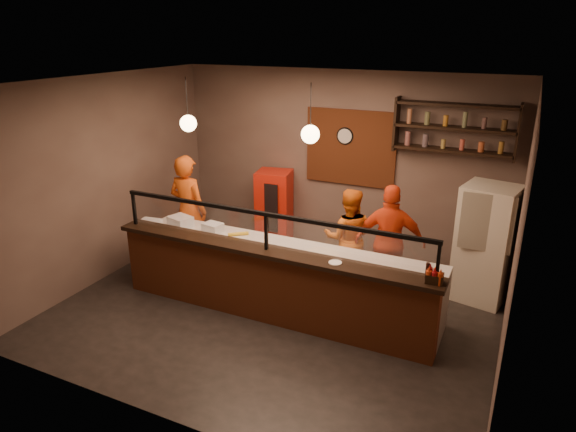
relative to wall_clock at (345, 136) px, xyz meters
The scene contains 29 objects.
floor 3.24m from the wall_clock, 92.33° to the right, with size 6.00×6.00×0.00m, color black.
ceiling 2.70m from the wall_clock, 92.33° to the right, with size 6.00×6.00×0.00m, color #3A332D.
wall_back 0.51m from the wall_clock, 158.20° to the left, with size 6.00×6.00×0.00m, color #746155.
wall_left 3.99m from the wall_clock, 141.57° to the right, with size 5.00×5.00×0.00m, color #746155.
wall_right 3.84m from the wall_clock, 40.31° to the right, with size 5.00×5.00×0.00m, color #746155.
wall_front 4.99m from the wall_clock, 91.16° to the right, with size 6.00×6.00×0.00m, color #746155.
brick_patch 0.22m from the wall_clock, ahead, with size 1.60×0.04×1.30m, color brown.
service_counter 3.19m from the wall_clock, 92.08° to the right, with size 4.60×0.25×1.00m, color brown.
counter_ledge 2.96m from the wall_clock, 92.08° to the right, with size 4.70×0.37×0.06m, color black.
worktop_cabinet 2.81m from the wall_clock, 92.53° to the right, with size 4.60×0.75×0.85m, color gray.
worktop 2.57m from the wall_clock, 92.53° to the right, with size 4.60×0.75×0.05m, color silver.
sneeze_guard 2.86m from the wall_clock, 92.08° to the right, with size 4.50×0.05×0.52m.
wall_shelving 1.83m from the wall_clock, ahead, with size 1.84×0.28×0.85m.
wall_clock is the anchor object (origin of this frame).
pendant_left 2.81m from the wall_clock, 125.30° to the right, with size 0.24×0.24×0.77m.
pendant_right 2.32m from the wall_clock, 82.44° to the right, with size 0.24×0.24×0.77m.
cook_left 2.95m from the wall_clock, 142.16° to the right, with size 0.69×0.46×1.90m, color #DB5514.
cook_mid 1.91m from the wall_clock, 66.68° to the right, with size 0.77×0.60×1.58m, color orange.
cook_right 2.21m from the wall_clock, 48.15° to the right, with size 1.02×0.43×1.74m, color #E94015.
fridge 2.91m from the wall_clock, 18.93° to the right, with size 0.73×0.68×1.76m, color beige.
red_cooler 1.88m from the wall_clock, 165.74° to the right, with size 0.60×0.55×1.41m, color red.
pizza_dough 2.62m from the wall_clock, 77.85° to the right, with size 0.50×0.50×0.01m, color beige.
prep_tub_a 2.80m from the wall_clock, 120.95° to the right, with size 0.28×0.22×0.14m, color white.
prep_tub_b 3.14m from the wall_clock, 130.19° to the right, with size 0.34×0.27×0.17m, color silver.
prep_tub_c 3.57m from the wall_clock, 131.60° to the right, with size 0.31×0.25×0.15m, color white.
rolling_pin 2.62m from the wall_clock, 112.38° to the right, with size 0.05×0.05×0.31m, color yellow.
condiment_caddy 3.61m from the wall_clock, 52.84° to the right, with size 0.20×0.16×0.11m, color black.
pepper_mill 3.50m from the wall_clock, 53.62° to the right, with size 0.05×0.05×0.21m, color black.
small_plate 3.08m from the wall_clock, 72.39° to the right, with size 0.17×0.17×0.01m, color white.
Camera 1 is at (2.94, -5.84, 3.83)m, focal length 32.00 mm.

